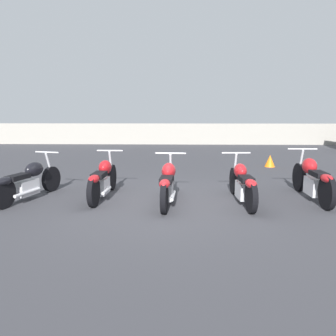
# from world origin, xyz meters

# --- Properties ---
(ground_plane) EXTENTS (60.00, 60.00, 0.00)m
(ground_plane) POSITION_xyz_m (0.00, 0.00, 0.00)
(ground_plane) COLOR #38383D
(fence_back) EXTENTS (40.00, 0.04, 1.25)m
(fence_back) POSITION_xyz_m (0.00, 13.14, 0.62)
(fence_back) COLOR #9E998E
(fence_back) RESTS_ON ground_plane
(motorcycle_slot_0) EXTENTS (0.79, 2.05, 0.96)m
(motorcycle_slot_0) POSITION_xyz_m (-2.97, 0.29, 0.41)
(motorcycle_slot_0) COLOR black
(motorcycle_slot_0) RESTS_ON ground_plane
(motorcycle_slot_1) EXTENTS (0.61, 2.11, 0.98)m
(motorcycle_slot_1) POSITION_xyz_m (-1.41, 0.48, 0.41)
(motorcycle_slot_1) COLOR black
(motorcycle_slot_1) RESTS_ON ground_plane
(motorcycle_slot_2) EXTENTS (0.67, 2.03, 0.97)m
(motorcycle_slot_2) POSITION_xyz_m (0.01, 0.07, 0.43)
(motorcycle_slot_2) COLOR black
(motorcycle_slot_2) RESTS_ON ground_plane
(motorcycle_slot_3) EXTENTS (0.64, 2.09, 0.97)m
(motorcycle_slot_3) POSITION_xyz_m (1.54, 0.15, 0.40)
(motorcycle_slot_3) COLOR black
(motorcycle_slot_3) RESTS_ON ground_plane
(motorcycle_slot_4) EXTENTS (0.67, 2.22, 1.03)m
(motorcycle_slot_4) POSITION_xyz_m (3.07, 0.47, 0.44)
(motorcycle_slot_4) COLOR black
(motorcycle_slot_4) RESTS_ON ground_plane
(traffic_cone_near) EXTENTS (0.36, 0.36, 0.41)m
(traffic_cone_near) POSITION_xyz_m (3.40, 4.88, 0.20)
(traffic_cone_near) COLOR orange
(traffic_cone_near) RESTS_ON ground_plane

